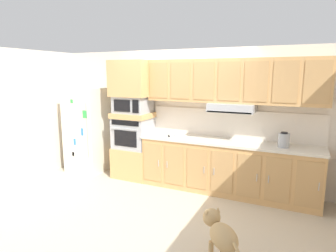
{
  "coord_description": "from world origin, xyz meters",
  "views": [
    {
      "loc": [
        2.01,
        -4.04,
        2.05
      ],
      "look_at": [
        0.09,
        0.07,
        1.23
      ],
      "focal_mm": 30.95,
      "sensor_mm": 36.0,
      "label": 1
    }
  ],
  "objects_px": {
    "built_in_oven": "(133,133)",
    "screwdriver": "(169,136)",
    "microwave": "(133,105)",
    "electric_kettle": "(284,140)",
    "refrigerator": "(88,130)",
    "dog": "(221,234)"
  },
  "relations": [
    {
      "from": "built_in_oven",
      "to": "screwdriver",
      "type": "height_order",
      "value": "built_in_oven"
    },
    {
      "from": "microwave",
      "to": "electric_kettle",
      "type": "bearing_deg",
      "value": -0.98
    },
    {
      "from": "screwdriver",
      "to": "electric_kettle",
      "type": "bearing_deg",
      "value": 1.88
    },
    {
      "from": "microwave",
      "to": "screwdriver",
      "type": "distance_m",
      "value": 0.99
    },
    {
      "from": "refrigerator",
      "to": "dog",
      "type": "xyz_separation_m",
      "value": [
        3.4,
        -1.91,
        -0.51
      ]
    },
    {
      "from": "built_in_oven",
      "to": "dog",
      "type": "xyz_separation_m",
      "value": [
        2.31,
        -1.98,
        -0.53
      ]
    },
    {
      "from": "microwave",
      "to": "electric_kettle",
      "type": "height_order",
      "value": "microwave"
    },
    {
      "from": "refrigerator",
      "to": "built_in_oven",
      "type": "height_order",
      "value": "refrigerator"
    },
    {
      "from": "screwdriver",
      "to": "electric_kettle",
      "type": "distance_m",
      "value": 1.94
    },
    {
      "from": "dog",
      "to": "electric_kettle",
      "type": "bearing_deg",
      "value": -55.02
    },
    {
      "from": "electric_kettle",
      "to": "screwdriver",
      "type": "bearing_deg",
      "value": -178.12
    },
    {
      "from": "refrigerator",
      "to": "electric_kettle",
      "type": "height_order",
      "value": "refrigerator"
    },
    {
      "from": "built_in_oven",
      "to": "screwdriver",
      "type": "relative_size",
      "value": 4.22
    },
    {
      "from": "refrigerator",
      "to": "microwave",
      "type": "xyz_separation_m",
      "value": [
        1.09,
        0.07,
        0.58
      ]
    },
    {
      "from": "screwdriver",
      "to": "dog",
      "type": "distance_m",
      "value": 2.45
    },
    {
      "from": "dog",
      "to": "built_in_oven",
      "type": "bearing_deg",
      "value": 7.82
    },
    {
      "from": "microwave",
      "to": "screwdriver",
      "type": "relative_size",
      "value": 3.88
    },
    {
      "from": "refrigerator",
      "to": "built_in_oven",
      "type": "bearing_deg",
      "value": 3.55
    },
    {
      "from": "electric_kettle",
      "to": "refrigerator",
      "type": "bearing_deg",
      "value": -179.7
    },
    {
      "from": "screwdriver",
      "to": "refrigerator",
      "type": "bearing_deg",
      "value": 178.72
    },
    {
      "from": "microwave",
      "to": "screwdriver",
      "type": "xyz_separation_m",
      "value": [
        0.84,
        -0.11,
        -0.53
      ]
    },
    {
      "from": "microwave",
      "to": "built_in_oven",
      "type": "bearing_deg",
      "value": 179.23
    }
  ]
}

